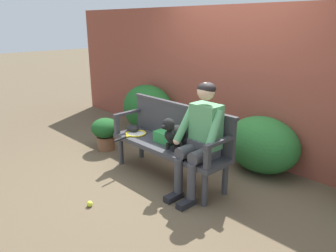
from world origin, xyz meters
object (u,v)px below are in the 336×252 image
(tennis_ball, at_px, (90,204))
(dog_on_bench, at_px, (174,133))
(garden_bench, at_px, (168,149))
(baseball_glove, at_px, (133,128))
(sports_bag, at_px, (166,137))
(potted_plant, at_px, (105,131))
(tennis_racket, at_px, (135,134))
(person_seated, at_px, (201,135))

(tennis_ball, bearing_deg, dog_on_bench, 76.80)
(garden_bench, xyz_separation_m, dog_on_bench, (0.16, -0.05, 0.27))
(baseball_glove, height_order, sports_bag, sports_bag)
(baseball_glove, xyz_separation_m, potted_plant, (-0.68, -0.03, -0.21))
(tennis_racket, bearing_deg, person_seated, 2.62)
(garden_bench, distance_m, dog_on_bench, 0.32)
(garden_bench, xyz_separation_m, baseball_glove, (-0.74, 0.01, 0.11))
(sports_bag, distance_m, tennis_ball, 1.28)
(garden_bench, xyz_separation_m, person_seated, (0.55, -0.01, 0.33))
(person_seated, bearing_deg, tennis_ball, -120.06)
(tennis_ball, height_order, potted_plant, potted_plant)
(sports_bag, bearing_deg, baseball_glove, -176.60)
(potted_plant, bearing_deg, tennis_racket, -3.19)
(baseball_glove, bearing_deg, tennis_ball, -49.32)
(tennis_ball, bearing_deg, baseball_glove, 119.91)
(person_seated, bearing_deg, sports_bag, 174.53)
(dog_on_bench, bearing_deg, tennis_racket, -179.14)
(person_seated, bearing_deg, tennis_racket, -177.38)
(baseball_glove, bearing_deg, person_seated, 9.73)
(baseball_glove, distance_m, potted_plant, 0.71)
(tennis_racket, relative_size, potted_plant, 1.13)
(sports_bag, bearing_deg, tennis_racket, -167.29)
(dog_on_bench, distance_m, tennis_ball, 1.27)
(person_seated, distance_m, potted_plant, 2.02)
(sports_bag, bearing_deg, potted_plant, -176.99)
(sports_bag, relative_size, tennis_ball, 4.24)
(sports_bag, height_order, tennis_ball, sports_bag)
(person_seated, relative_size, potted_plant, 2.60)
(baseball_glove, bearing_deg, dog_on_bench, 6.65)
(garden_bench, relative_size, tennis_ball, 25.95)
(tennis_ball, xyz_separation_m, potted_plant, (-1.33, 1.10, 0.27))
(person_seated, height_order, baseball_glove, person_seated)
(dog_on_bench, xyz_separation_m, sports_bag, (-0.26, 0.10, -0.14))
(garden_bench, height_order, tennis_ball, garden_bench)
(sports_bag, xyz_separation_m, potted_plant, (-1.32, -0.07, -0.23))
(dog_on_bench, height_order, baseball_glove, dog_on_bench)
(garden_bench, distance_m, tennis_racket, 0.61)
(baseball_glove, relative_size, sports_bag, 0.79)
(tennis_racket, relative_size, tennis_ball, 8.75)
(garden_bench, xyz_separation_m, tennis_racket, (-0.60, -0.07, 0.07))
(sports_bag, relative_size, potted_plant, 0.55)
(tennis_racket, bearing_deg, garden_bench, 6.20)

